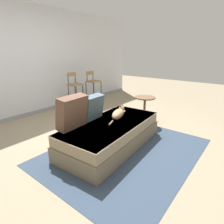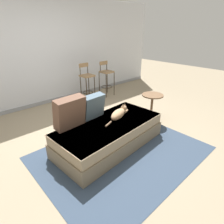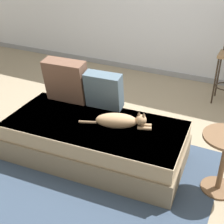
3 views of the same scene
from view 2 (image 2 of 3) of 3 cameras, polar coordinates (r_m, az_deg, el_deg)
The scene contains 11 objects.
ground_plane at distance 3.57m, azimuth -5.08°, elevation -7.26°, with size 16.00×16.00×0.00m, color gray.
wall_back_panel at distance 5.06m, azimuth -22.24°, elevation 16.28°, with size 8.00×0.10×2.60m, color silver.
wall_baseboard_trim at distance 5.30m, azimuth -19.88°, elevation 2.81°, with size 8.00×0.02×0.09m, color gray.
area_rug at distance 3.14m, azimuth 3.01°, elevation -12.18°, with size 2.57×1.99×0.01m, color #334256.
couch at distance 3.19m, azimuth -0.77°, elevation -6.73°, with size 1.93×1.01×0.43m.
throw_pillow_corner at distance 2.93m, azimuth -12.75°, elevation -0.18°, with size 0.50×0.27×0.50m.
throw_pillow_middle at distance 3.20m, azimuth -5.82°, elevation 1.73°, with size 0.42×0.24×0.42m.
cat at distance 3.25m, azimuth 2.10°, elevation -0.45°, with size 0.73×0.32×0.19m.
bar_stool_near_window at distance 5.12m, azimuth -7.65°, elevation 9.63°, with size 0.32×0.32×1.01m.
bar_stool_by_doorway at distance 5.53m, azimuth -1.75°, elevation 10.76°, with size 0.33×0.33×0.98m.
side_table at distance 4.04m, azimuth 12.05°, elevation 2.39°, with size 0.44×0.44×0.60m.
Camera 2 is at (-1.82, -2.44, 1.88)m, focal length 30.00 mm.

